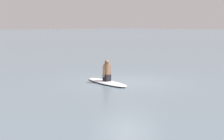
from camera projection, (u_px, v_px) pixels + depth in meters
ground_plane at (128, 82)px, 14.77m from camera, size 400.00×400.00×0.00m
surfboard at (107, 82)px, 14.33m from camera, size 1.05×2.79×0.11m
person_paddler at (107, 71)px, 14.27m from camera, size 0.41×0.33×0.92m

